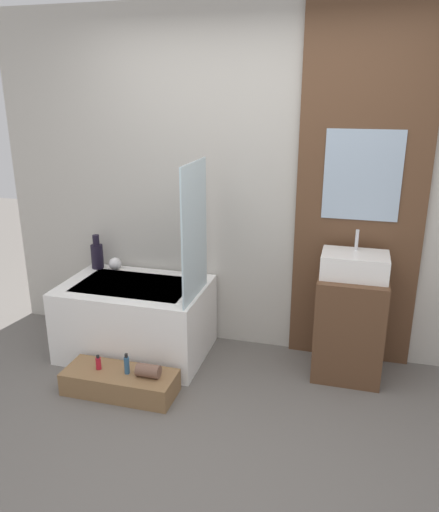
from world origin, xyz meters
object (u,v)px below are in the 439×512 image
(wooden_step_bench, at_px, (120,382))
(sink, at_px, (355,265))
(vase_tall_dark, at_px, (97,255))
(bathtub, at_px, (136,318))
(bottle_soap_primary, at_px, (98,363))
(vase_round_light, at_px, (115,264))
(bottle_soap_secondary, at_px, (127,365))

(wooden_step_bench, distance_m, sink, 1.81)
(vase_tall_dark, bearing_deg, sink, -4.03)
(bathtub, height_order, sink, sink)
(bathtub, height_order, wooden_step_bench, bathtub)
(wooden_step_bench, bearing_deg, bottle_soap_primary, 180.00)
(vase_tall_dark, relative_size, vase_round_light, 2.73)
(bathtub, distance_m, vase_round_light, 0.52)
(wooden_step_bench, height_order, vase_tall_dark, vase_tall_dark)
(vase_tall_dark, bearing_deg, wooden_step_bench, -55.29)
(bathtub, relative_size, vase_round_light, 10.59)
(bottle_soap_primary, bearing_deg, wooden_step_bench, 0.00)
(sink, height_order, vase_round_light, sink)
(bathtub, relative_size, vase_tall_dark, 3.88)
(wooden_step_bench, height_order, sink, sink)
(bottle_soap_primary, xyz_separation_m, bottle_soap_secondary, (0.21, 0.00, 0.02))
(bathtub, xyz_separation_m, vase_round_light, (-0.29, 0.27, 0.34))
(bottle_soap_primary, bearing_deg, sink, 22.71)
(vase_tall_dark, xyz_separation_m, vase_round_light, (0.16, -0.00, -0.06))
(wooden_step_bench, distance_m, vase_round_light, 1.08)
(bathtub, height_order, vase_tall_dark, vase_tall_dark)
(wooden_step_bench, xyz_separation_m, vase_round_light, (-0.42, 0.83, 0.55))
(bathtub, height_order, vase_round_light, vase_round_light)
(bottle_soap_secondary, bearing_deg, wooden_step_bench, -180.00)
(sink, distance_m, bottle_soap_primary, 1.89)
(bottle_soap_primary, bearing_deg, vase_round_light, 107.36)
(sink, xyz_separation_m, vase_tall_dark, (-2.06, 0.15, -0.15))
(sink, xyz_separation_m, bottle_soap_primary, (-1.64, -0.69, -0.64))
(bottle_soap_secondary, bearing_deg, vase_tall_dark, 127.33)
(bottle_soap_primary, relative_size, bottle_soap_secondary, 0.70)
(wooden_step_bench, distance_m, bottle_soap_primary, 0.20)
(wooden_step_bench, height_order, vase_round_light, vase_round_light)
(wooden_step_bench, xyz_separation_m, vase_tall_dark, (-0.58, 0.83, 0.61))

